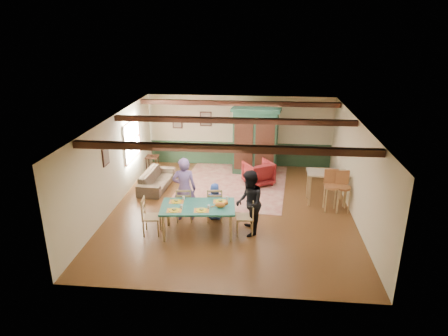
# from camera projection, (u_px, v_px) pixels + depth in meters

# --- Properties ---
(floor) EXTENTS (8.00, 8.00, 0.00)m
(floor) POSITION_uv_depth(u_px,v_px,m) (231.00, 209.00, 11.93)
(floor) COLOR #502E16
(floor) RESTS_ON ground
(wall_back) EXTENTS (7.00, 0.02, 2.70)m
(wall_back) POSITION_uv_depth(u_px,v_px,m) (240.00, 131.00, 15.20)
(wall_back) COLOR beige
(wall_back) RESTS_ON floor
(wall_left) EXTENTS (0.02, 8.00, 2.70)m
(wall_left) POSITION_uv_depth(u_px,v_px,m) (114.00, 163.00, 11.78)
(wall_left) COLOR beige
(wall_left) RESTS_ON floor
(wall_right) EXTENTS (0.02, 8.00, 2.70)m
(wall_right) POSITION_uv_depth(u_px,v_px,m) (356.00, 171.00, 11.15)
(wall_right) COLOR beige
(wall_right) RESTS_ON floor
(ceiling) EXTENTS (7.00, 8.00, 0.02)m
(ceiling) POSITION_uv_depth(u_px,v_px,m) (232.00, 121.00, 11.00)
(ceiling) COLOR white
(ceiling) RESTS_ON wall_back
(wainscot_back) EXTENTS (6.95, 0.03, 0.90)m
(wainscot_back) POSITION_uv_depth(u_px,v_px,m) (239.00, 154.00, 15.49)
(wainscot_back) COLOR #1B3320
(wainscot_back) RESTS_ON floor
(ceiling_beam_front) EXTENTS (6.95, 0.16, 0.16)m
(ceiling_beam_front) POSITION_uv_depth(u_px,v_px,m) (224.00, 148.00, 8.88)
(ceiling_beam_front) COLOR black
(ceiling_beam_front) RESTS_ON ceiling
(ceiling_beam_mid) EXTENTS (6.95, 0.16, 0.16)m
(ceiling_beam_mid) POSITION_uv_depth(u_px,v_px,m) (233.00, 120.00, 11.40)
(ceiling_beam_mid) COLOR black
(ceiling_beam_mid) RESTS_ON ceiling
(ceiling_beam_back) EXTENTS (6.95, 0.16, 0.16)m
(ceiling_beam_back) POSITION_uv_depth(u_px,v_px,m) (239.00, 103.00, 13.83)
(ceiling_beam_back) COLOR black
(ceiling_beam_back) RESTS_ON ceiling
(window_left) EXTENTS (0.06, 1.60, 1.30)m
(window_left) POSITION_uv_depth(u_px,v_px,m) (132.00, 140.00, 13.29)
(window_left) COLOR white
(window_left) RESTS_ON wall_left
(picture_left_wall) EXTENTS (0.04, 0.42, 0.52)m
(picture_left_wall) POSITION_uv_depth(u_px,v_px,m) (106.00, 156.00, 11.08)
(picture_left_wall) COLOR gray
(picture_left_wall) RESTS_ON wall_left
(picture_back_a) EXTENTS (0.45, 0.04, 0.55)m
(picture_back_a) POSITION_uv_depth(u_px,v_px,m) (206.00, 119.00, 15.14)
(picture_back_a) COLOR gray
(picture_back_a) RESTS_ON wall_back
(picture_back_b) EXTENTS (0.38, 0.04, 0.48)m
(picture_back_b) POSITION_uv_depth(u_px,v_px,m) (177.00, 122.00, 15.29)
(picture_back_b) COLOR gray
(picture_back_b) RESTS_ON wall_back
(dining_table) EXTENTS (2.00, 1.24, 0.79)m
(dining_table) POSITION_uv_depth(u_px,v_px,m) (198.00, 220.00, 10.42)
(dining_table) COLOR #1D5E51
(dining_table) RESTS_ON floor
(dining_chair_far_left) EXTENTS (0.49, 0.51, 1.00)m
(dining_chair_far_left) POSITION_uv_depth(u_px,v_px,m) (185.00, 204.00, 11.10)
(dining_chair_far_left) COLOR #A08050
(dining_chair_far_left) RESTS_ON floor
(dining_chair_far_right) EXTENTS (0.49, 0.51, 1.00)m
(dining_chair_far_right) POSITION_uv_depth(u_px,v_px,m) (215.00, 204.00, 11.10)
(dining_chair_far_right) COLOR #A08050
(dining_chair_far_right) RESTS_ON floor
(dining_chair_end_left) EXTENTS (0.51, 0.49, 1.00)m
(dining_chair_end_left) POSITION_uv_depth(u_px,v_px,m) (152.00, 216.00, 10.38)
(dining_chair_end_left) COLOR #A08050
(dining_chair_end_left) RESTS_ON floor
(dining_chair_end_right) EXTENTS (0.51, 0.49, 1.00)m
(dining_chair_end_right) POSITION_uv_depth(u_px,v_px,m) (245.00, 216.00, 10.39)
(dining_chair_end_right) COLOR #A08050
(dining_chair_end_right) RESTS_ON floor
(person_man) EXTENTS (0.70, 0.50, 1.82)m
(person_man) POSITION_uv_depth(u_px,v_px,m) (184.00, 189.00, 11.04)
(person_man) COLOR #7E60A5
(person_man) RESTS_ON floor
(person_woman) EXTENTS (0.74, 0.91, 1.74)m
(person_woman) POSITION_uv_depth(u_px,v_px,m) (249.00, 203.00, 10.26)
(person_woman) COLOR black
(person_woman) RESTS_ON floor
(person_child) EXTENTS (0.55, 0.39, 1.06)m
(person_child) POSITION_uv_depth(u_px,v_px,m) (215.00, 201.00, 11.17)
(person_child) COLOR #2A48A8
(person_child) RESTS_ON floor
(cat) EXTENTS (0.39, 0.18, 0.19)m
(cat) POSITION_uv_depth(u_px,v_px,m) (220.00, 204.00, 10.16)
(cat) COLOR orange
(cat) RESTS_ON dining_table
(place_setting_near_left) EXTENTS (0.45, 0.36, 0.11)m
(place_setting_near_left) POSITION_uv_depth(u_px,v_px,m) (174.00, 209.00, 10.02)
(place_setting_near_left) COLOR yellow
(place_setting_near_left) RESTS_ON dining_table
(place_setting_near_center) EXTENTS (0.45, 0.36, 0.11)m
(place_setting_near_center) POSITION_uv_depth(u_px,v_px,m) (201.00, 209.00, 10.02)
(place_setting_near_center) COLOR yellow
(place_setting_near_center) RESTS_ON dining_table
(place_setting_far_left) EXTENTS (0.45, 0.36, 0.11)m
(place_setting_far_left) POSITION_uv_depth(u_px,v_px,m) (176.00, 200.00, 10.51)
(place_setting_far_left) COLOR yellow
(place_setting_far_left) RESTS_ON dining_table
(place_setting_far_right) EXTENTS (0.45, 0.36, 0.11)m
(place_setting_far_right) POSITION_uv_depth(u_px,v_px,m) (220.00, 200.00, 10.52)
(place_setting_far_right) COLOR yellow
(place_setting_far_right) RESTS_ON dining_table
(area_rug) EXTENTS (3.88, 4.47, 0.01)m
(area_rug) POSITION_uv_depth(u_px,v_px,m) (233.00, 184.00, 13.72)
(area_rug) COLOR beige
(area_rug) RESTS_ON floor
(armoire) EXTENTS (1.79, 0.91, 2.43)m
(armoire) POSITION_uv_depth(u_px,v_px,m) (255.00, 141.00, 14.36)
(armoire) COLOR #133122
(armoire) RESTS_ON floor
(armchair) EXTENTS (1.20, 1.21, 0.81)m
(armchair) POSITION_uv_depth(u_px,v_px,m) (258.00, 173.00, 13.64)
(armchair) COLOR #531015
(armchair) RESTS_ON floor
(sofa) EXTENTS (0.89, 2.02, 0.58)m
(sofa) POSITION_uv_depth(u_px,v_px,m) (157.00, 179.00, 13.40)
(sofa) COLOR #45392B
(sofa) RESTS_ON floor
(end_table) EXTENTS (0.46, 0.46, 0.55)m
(end_table) POSITION_uv_depth(u_px,v_px,m) (152.00, 163.00, 14.98)
(end_table) COLOR black
(end_table) RESTS_ON floor
(table_lamp) EXTENTS (0.31, 0.31, 0.50)m
(table_lamp) POSITION_uv_depth(u_px,v_px,m) (152.00, 150.00, 14.80)
(table_lamp) COLOR beige
(table_lamp) RESTS_ON end_table
(counter_table) EXTENTS (1.21, 0.70, 1.00)m
(counter_table) POSITION_uv_depth(u_px,v_px,m) (326.00, 187.00, 12.20)
(counter_table) COLOR beige
(counter_table) RESTS_ON floor
(bar_stool_left) EXTENTS (0.45, 0.50, 1.24)m
(bar_stool_left) POSITION_uv_depth(u_px,v_px,m) (331.00, 191.00, 11.62)
(bar_stool_left) COLOR #B17245
(bar_stool_left) RESTS_ON floor
(bar_stool_right) EXTENTS (0.48, 0.52, 1.21)m
(bar_stool_right) POSITION_uv_depth(u_px,v_px,m) (343.00, 192.00, 11.59)
(bar_stool_right) COLOR #B17245
(bar_stool_right) RESTS_ON floor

